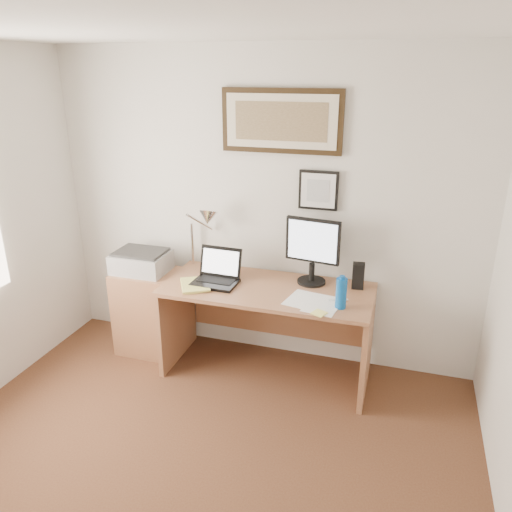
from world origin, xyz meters
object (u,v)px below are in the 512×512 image
at_px(printer, 141,261).
at_px(desk, 270,310).
at_px(water_bottle, 341,293).
at_px(book, 181,286).
at_px(side_cabinet, 149,311).
at_px(lcd_monitor, 312,248).
at_px(laptop, 217,275).

bearing_deg(printer, desk, 1.53).
bearing_deg(water_bottle, book, -179.19).
bearing_deg(book, water_bottle, 0.81).
bearing_deg(side_cabinet, lcd_monitor, 5.59).
distance_m(side_cabinet, printer, 0.45).
height_order(desk, printer, printer).
bearing_deg(laptop, book, -142.08).
xyz_separation_m(water_bottle, printer, (-1.68, 0.23, -0.04)).
relative_size(lcd_monitor, printer, 1.18).
bearing_deg(lcd_monitor, laptop, -164.21).
bearing_deg(lcd_monitor, desk, -161.88).
distance_m(book, desk, 0.73).
height_order(side_cabinet, water_bottle, water_bottle).
xyz_separation_m(side_cabinet, desk, (1.07, 0.04, 0.15)).
distance_m(side_cabinet, laptop, 0.80).
relative_size(desk, printer, 3.64).
bearing_deg(water_bottle, laptop, 170.91).
bearing_deg(desk, laptop, -165.99).
relative_size(laptop, lcd_monitor, 0.67).
xyz_separation_m(water_bottle, book, (-1.21, -0.02, -0.10)).
bearing_deg(printer, side_cabinet, -10.19).
height_order(laptop, printer, laptop).
bearing_deg(side_cabinet, water_bottle, -7.67).
relative_size(side_cabinet, laptop, 2.10).
height_order(book, lcd_monitor, lcd_monitor).
height_order(water_bottle, printer, water_bottle).
bearing_deg(book, lcd_monitor, 21.93).
distance_m(side_cabinet, water_bottle, 1.74).
bearing_deg(book, desk, 23.70).
relative_size(water_bottle, laptop, 0.63).
bearing_deg(lcd_monitor, book, -158.07).
height_order(side_cabinet, desk, desk).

